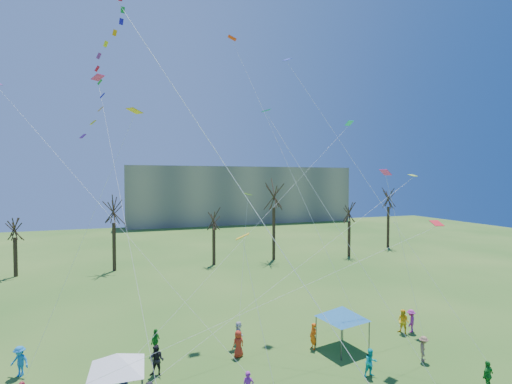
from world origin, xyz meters
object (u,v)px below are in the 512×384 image
object	(u,v)px
canopy_tent_white	(117,362)
canopy_tent_blue	(342,312)
distant_building	(241,195)
big_box_kite	(111,67)

from	to	relation	value
canopy_tent_white	canopy_tent_blue	world-z (taller)	canopy_tent_blue
distant_building	canopy_tent_white	bearing A→B (deg)	-111.28
canopy_tent_white	canopy_tent_blue	distance (m)	14.55
distant_building	canopy_tent_blue	bearing A→B (deg)	-101.39
canopy_tent_white	canopy_tent_blue	size ratio (longest dim) A/B	0.98
distant_building	big_box_kite	world-z (taller)	big_box_kite
canopy_tent_blue	distant_building	bearing A→B (deg)	78.61
canopy_tent_white	canopy_tent_blue	bearing A→B (deg)	7.20
big_box_kite	canopy_tent_blue	distance (m)	20.77
big_box_kite	canopy_tent_white	size ratio (longest dim) A/B	6.56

